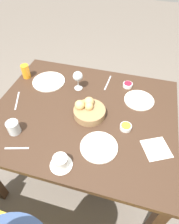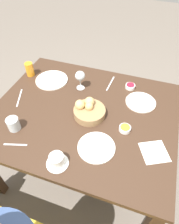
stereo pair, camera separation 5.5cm
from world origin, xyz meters
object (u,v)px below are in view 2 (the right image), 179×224
object	(u,v)px
juice_glass	(30,69)
spoon_coffee	(15,145)
plate_near_right	(52,80)
coffee_cup	(57,160)
fork_silver	(110,83)
plate_near_left	(141,102)
bread_basket	(89,110)
jam_bowl_honey	(125,129)
water_tumbler	(13,124)
wine_glass	(80,76)
jam_bowl_berry	(130,86)
knife_silver	(19,98)
napkin	(154,152)
plate_far_center	(96,147)

from	to	relation	value
juice_glass	spoon_coffee	world-z (taller)	juice_glass
plate_near_right	coffee_cup	distance (m)	0.78
coffee_cup	fork_silver	world-z (taller)	coffee_cup
plate_near_left	plate_near_right	world-z (taller)	same
bread_basket	jam_bowl_honey	xyz separation A→B (m)	(-0.27, 0.06, -0.02)
juice_glass	water_tumbler	world-z (taller)	juice_glass
bread_basket	plate_near_right	distance (m)	0.49
wine_glass	coffee_cup	bearing A→B (deg)	99.78
wine_glass	jam_bowl_honey	xyz separation A→B (m)	(-0.43, 0.31, -0.10)
coffee_cup	spoon_coffee	bearing A→B (deg)	-5.88
coffee_cup	jam_bowl_honey	world-z (taller)	coffee_cup
jam_bowl_berry	spoon_coffee	world-z (taller)	jam_bowl_berry
juice_glass	jam_bowl_honey	bearing A→B (deg)	159.59
bread_basket	knife_silver	world-z (taller)	bread_basket
juice_glass	napkin	xyz separation A→B (m)	(-1.09, 0.44, -0.06)
wine_glass	jam_bowl_honey	bearing A→B (deg)	144.08
coffee_cup	fork_silver	size ratio (longest dim) A/B	0.66
plate_near_left	plate_far_center	distance (m)	0.52
coffee_cup	knife_silver	distance (m)	0.66
juice_glass	water_tumbler	size ratio (longest dim) A/B	1.33
plate_far_center	knife_silver	bearing A→B (deg)	-18.88
plate_far_center	jam_bowl_berry	bearing A→B (deg)	-97.50
plate_near_right	spoon_coffee	size ratio (longest dim) A/B	1.86
water_tumbler	napkin	world-z (taller)	water_tumbler
jam_bowl_honey	juice_glass	bearing A→B (deg)	-20.41
fork_silver	water_tumbler	bearing A→B (deg)	54.40
water_tumbler	coffee_cup	distance (m)	0.40
bread_basket	spoon_coffee	world-z (taller)	bread_basket
plate_near_right	knife_silver	distance (m)	0.31
juice_glass	knife_silver	xyz separation A→B (m)	(-0.07, 0.29, -0.06)
juice_glass	wine_glass	distance (m)	0.47
plate_near_right	knife_silver	world-z (taller)	plate_near_right
jam_bowl_berry	water_tumbler	bearing A→B (deg)	46.03
plate_near_left	fork_silver	bearing A→B (deg)	-28.48
coffee_cup	knife_silver	size ratio (longest dim) A/B	0.70
bread_basket	coffee_cup	size ratio (longest dim) A/B	1.71
plate_near_left	jam_bowl_berry	bearing A→B (deg)	-53.46
napkin	wine_glass	bearing A→B (deg)	-33.56
plate_far_center	coffee_cup	xyz separation A→B (m)	(0.18, 0.17, 0.03)
jam_bowl_honey	napkin	size ratio (longest dim) A/B	0.38
wine_glass	napkin	xyz separation A→B (m)	(-0.63, 0.42, -0.11)
coffee_cup	plate_far_center	bearing A→B (deg)	-135.52
jam_bowl_berry	fork_silver	size ratio (longest dim) A/B	0.39
plate_far_center	jam_bowl_honey	xyz separation A→B (m)	(-0.13, -0.19, 0.01)
plate_near_right	jam_bowl_berry	bearing A→B (deg)	-169.36
water_tumbler	coffee_cup	bearing A→B (deg)	159.19
jam_bowl_honey	coffee_cup	bearing A→B (deg)	49.60
water_tumbler	knife_silver	world-z (taller)	water_tumbler
jam_bowl_berry	jam_bowl_honey	distance (m)	0.44
plate_far_center	bread_basket	bearing A→B (deg)	-61.23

